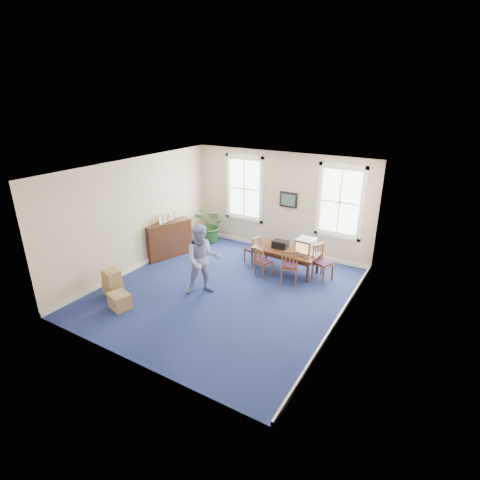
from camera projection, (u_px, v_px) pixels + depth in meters
The scene contains 25 objects.
floor at pixel (225, 291), 9.82m from camera, with size 6.50×6.50×0.00m, color navy.
ceiling at pixel (223, 169), 8.65m from camera, with size 6.50×6.50×0.00m, color white.
wall_back at pixel (280, 203), 11.83m from camera, with size 6.50×6.50×0.00m, color beige.
wall_front at pixel (124, 289), 6.64m from camera, with size 6.50×6.50×0.00m, color beige.
wall_left at pixel (136, 215), 10.67m from camera, with size 6.50×6.50×0.00m, color beige.
wall_right at pixel (344, 260), 7.81m from camera, with size 6.50×6.50×0.00m, color beige.
baseboard_back at pixel (278, 248), 12.37m from camera, with size 6.00×0.04×0.12m, color white.
baseboard_left at pixel (142, 264), 11.22m from camera, with size 0.04×6.50×0.12m, color white.
baseboard_right at pixel (336, 322), 8.39m from camera, with size 0.04×6.50×0.12m, color white.
window_left at pixel (244, 189), 12.33m from camera, with size 1.40×0.12×2.20m, color white, non-canonical shape.
window_right at pixel (340, 202), 10.80m from camera, with size 1.40×0.12×2.20m, color white, non-canonical shape.
wall_picture at pixel (288, 200), 11.59m from camera, with size 0.58×0.06×0.48m, color black, non-canonical shape.
conference_table at pixel (286, 260), 10.85m from camera, with size 1.89×0.86×0.65m, color #422413, non-canonical shape.
crt_tv at pixel (306, 246), 10.42m from camera, with size 0.48×0.52×0.44m, color #B7B7BC, non-canonical shape.
game_console at pixel (313, 255), 10.34m from camera, with size 0.15×0.19×0.05m, color white.
equipment_bag at pixel (280, 244), 10.83m from camera, with size 0.44×0.29×0.22m, color black.
chair_near_left at pixel (264, 262), 10.48m from camera, with size 0.39×0.39×0.86m, color brown, non-canonical shape.
chair_near_right at pixel (289, 265), 10.09m from camera, with size 0.45×0.45×1.01m, color brown, non-canonical shape.
chair_end_left at pixel (252, 249), 11.35m from camera, with size 0.38×0.38×0.85m, color brown, non-canonical shape.
chair_end_right at pixel (323, 263), 10.26m from camera, with size 0.45×0.45×1.00m, color brown, non-canonical shape.
man at pixel (203, 260), 9.41m from camera, with size 0.91×0.70×1.86m, color #8192C3.
credenza at pixel (168, 239), 11.71m from camera, with size 0.42×1.48×1.17m, color #422413.
brochure_rack at pixel (167, 217), 11.43m from camera, with size 0.11×0.64×0.28m, color #99999E, non-canonical shape.
potted_plant at pixel (211, 225), 12.82m from camera, with size 1.11×0.96×1.23m, color #224F20.
cardboard_boxes at pixel (120, 282), 9.50m from camera, with size 1.26×1.26×0.72m, color #A78551, non-canonical shape.
Camera 1 is at (4.77, -7.23, 4.85)m, focal length 28.00 mm.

